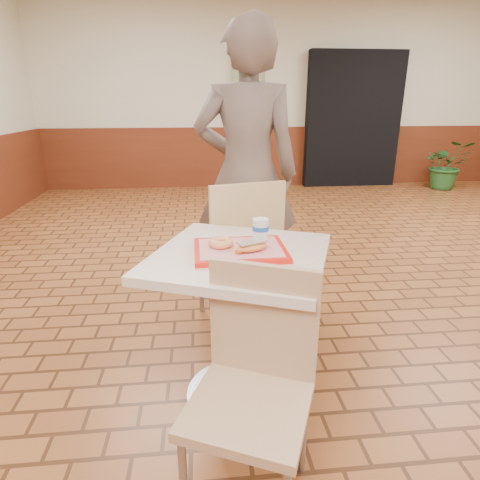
{
  "coord_description": "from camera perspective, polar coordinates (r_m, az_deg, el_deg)",
  "views": [
    {
      "loc": [
        -1.42,
        -1.97,
        1.44
      ],
      "look_at": [
        -1.25,
        -0.3,
        0.85
      ],
      "focal_mm": 30.0,
      "sensor_mm": 36.0,
      "label": 1
    }
  ],
  "objects": [
    {
      "name": "customer",
      "position": [
        2.74,
        0.97,
        9.35
      ],
      "size": [
        0.75,
        0.54,
        1.93
      ],
      "primitive_type": "imported",
      "rotation": [
        0.0,
        0.0,
        3.03
      ],
      "color": "#6B5A53",
      "rests_on": "ground"
    },
    {
      "name": "chair_main_back",
      "position": [
        2.52,
        0.1,
        -1.23
      ],
      "size": [
        0.55,
        0.55,
        0.99
      ],
      "rotation": [
        0.0,
        0.0,
        3.38
      ],
      "color": "#E4C689",
      "rests_on": "ground"
    },
    {
      "name": "corridor_doorway",
      "position": [
        7.35,
        15.74,
        16.02
      ],
      "size": [
        1.6,
        0.22,
        2.2
      ],
      "primitive_type": "cube",
      "color": "black",
      "rests_on": "ground"
    },
    {
      "name": "serving_tray",
      "position": [
        1.79,
        0.0,
        -1.44
      ],
      "size": [
        0.41,
        0.32,
        0.03
      ],
      "rotation": [
        0.0,
        0.0,
        0.01
      ],
      "color": "red",
      "rests_on": "main_table"
    },
    {
      "name": "ring_donut",
      "position": [
        1.8,
        -2.75,
        -0.36
      ],
      "size": [
        0.13,
        0.13,
        0.04
      ],
      "primitive_type": "torus",
      "rotation": [
        0.0,
        0.0,
        -0.14
      ],
      "color": "#F09057",
      "rests_on": "serving_tray"
    },
    {
      "name": "paper_cup",
      "position": [
        1.89,
        2.94,
        1.62
      ],
      "size": [
        0.08,
        0.08,
        0.1
      ],
      "rotation": [
        0.0,
        0.0,
        0.05
      ],
      "color": "white",
      "rests_on": "serving_tray"
    },
    {
      "name": "potted_plant",
      "position": [
        7.67,
        27.32,
        9.49
      ],
      "size": [
        0.87,
        0.8,
        0.81
      ],
      "primitive_type": "imported",
      "rotation": [
        0.0,
        0.0,
        -0.26
      ],
      "color": "#235924",
      "rests_on": "ground"
    },
    {
      "name": "wainscot_band",
      "position": [
        2.61,
        27.88,
        -4.13
      ],
      "size": [
        8.0,
        10.0,
        1.0
      ],
      "color": "#5A2411",
      "rests_on": "ground"
    },
    {
      "name": "long_john_donut",
      "position": [
        1.74,
        1.61,
        -0.93
      ],
      "size": [
        0.16,
        0.12,
        0.05
      ],
      "rotation": [
        0.0,
        0.0,
        0.4
      ],
      "color": "#EC8845",
      "rests_on": "serving_tray"
    },
    {
      "name": "main_table",
      "position": [
        1.91,
        0.0,
        -9.05
      ],
      "size": [
        0.75,
        0.75,
        0.79
      ],
      "rotation": [
        0.0,
        0.0,
        -0.37
      ],
      "color": "beige",
      "rests_on": "ground"
    },
    {
      "name": "chair_main_front",
      "position": [
        1.53,
        2.06,
        -18.83
      ],
      "size": [
        0.54,
        0.54,
        0.89
      ],
      "rotation": [
        0.0,
        0.0,
        -0.41
      ],
      "color": "tan",
      "rests_on": "ground"
    },
    {
      "name": "promo_poster",
      "position": [
        6.96,
        1.05,
        20.67
      ],
      "size": [
        0.5,
        0.03,
        1.2
      ],
      "primitive_type": "cube",
      "color": "gray",
      "rests_on": "wainscot_band"
    }
  ]
}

